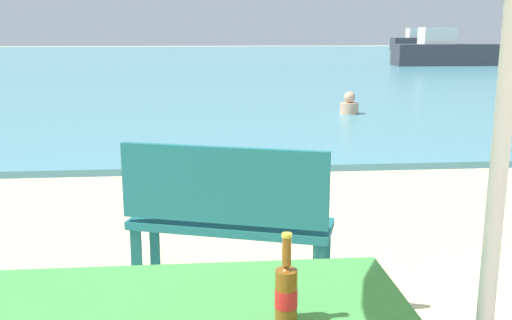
# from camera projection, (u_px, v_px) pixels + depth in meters

# --- Properties ---
(sea_water) EXTENTS (120.00, 50.00, 0.08)m
(sea_water) POSITION_uv_depth(u_px,v_px,m) (219.00, 60.00, 30.94)
(sea_water) COLOR teal
(sea_water) RESTS_ON ground_plane
(beer_bottle_amber) EXTENTS (0.07, 0.07, 0.26)m
(beer_bottle_amber) POSITION_uv_depth(u_px,v_px,m) (286.00, 290.00, 1.67)
(beer_bottle_amber) COLOR brown
(beer_bottle_amber) RESTS_ON picnic_table_green
(bench_teal_center) EXTENTS (1.25, 0.72, 0.95)m
(bench_teal_center) POSITION_uv_depth(u_px,v_px,m) (227.00, 213.00, 3.41)
(bench_teal_center) COLOR #196066
(bench_teal_center) RESTS_ON ground_plane
(swimmer_person) EXTENTS (0.34, 0.34, 0.41)m
(swimmer_person) POSITION_uv_depth(u_px,v_px,m) (349.00, 105.00, 10.72)
(swimmer_person) COLOR tan
(swimmer_person) RESTS_ON sea_water
(boat_sailboat) EXTENTS (4.57, 1.25, 1.66)m
(boat_sailboat) POSITION_uv_depth(u_px,v_px,m) (421.00, 42.00, 44.48)
(boat_sailboat) COLOR #38383F
(boat_sailboat) RESTS_ON sea_water
(boat_ferry) EXTENTS (4.46, 1.22, 1.62)m
(boat_ferry) POSITION_uv_depth(u_px,v_px,m) (444.00, 52.00, 25.33)
(boat_ferry) COLOR #38383F
(boat_ferry) RESTS_ON sea_water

